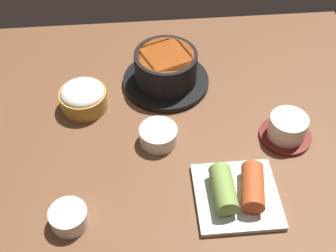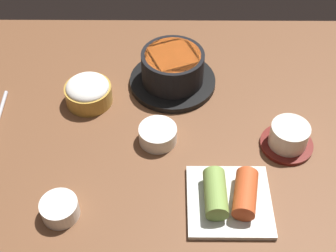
{
  "view_description": "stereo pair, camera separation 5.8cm",
  "coord_description": "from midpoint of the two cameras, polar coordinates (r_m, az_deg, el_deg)",
  "views": [
    {
      "loc": [
        -3.44,
        -62.63,
        71.51
      ],
      "look_at": [
        2.0,
        -2.0,
        5.0
      ],
      "focal_mm": 49.15,
      "sensor_mm": 36.0,
      "label": 1
    },
    {
      "loc": [
        2.36,
        -62.88,
        71.51
      ],
      "look_at": [
        2.0,
        -2.0,
        5.0
      ],
      "focal_mm": 49.15,
      "sensor_mm": 36.0,
      "label": 2
    }
  ],
  "objects": [
    {
      "name": "banchan_cup_center",
      "position": [
        0.9,
        -3.07,
        -1.17
      ],
      "size": [
        7.54,
        7.54,
        3.38
      ],
      "color": "white",
      "rests_on": "dining_table"
    },
    {
      "name": "kimchi_plate",
      "position": [
        0.82,
        6.6,
        -8.16
      ],
      "size": [
        14.83,
        14.83,
        4.99
      ],
      "color": "silver",
      "rests_on": "dining_table"
    },
    {
      "name": "tea_cup_with_saucer",
      "position": [
        0.93,
        12.83,
        -0.37
      ],
      "size": [
        10.35,
        10.35,
        5.37
      ],
      "color": "maroon",
      "rests_on": "dining_table"
    },
    {
      "name": "side_bowl_near",
      "position": [
        0.82,
        -14.25,
        -10.98
      ],
      "size": [
        6.58,
        6.58,
        3.34
      ],
      "color": "white",
      "rests_on": "dining_table"
    },
    {
      "name": "stone_pot",
      "position": [
        1.01,
        -1.93,
        6.87
      ],
      "size": [
        19.06,
        19.06,
        8.28
      ],
      "color": "black",
      "rests_on": "dining_table"
    },
    {
      "name": "rice_bowl",
      "position": [
        0.98,
        -12.17,
        3.51
      ],
      "size": [
        9.91,
        9.91,
        5.78
      ],
      "color": "#B78C38",
      "rests_on": "dining_table"
    },
    {
      "name": "dining_table",
      "position": [
        0.94,
        -3.08,
        -0.89
      ],
      "size": [
        100.0,
        76.0,
        2.0
      ],
      "primitive_type": "cube",
      "color": "brown",
      "rests_on": "ground"
    }
  ]
}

